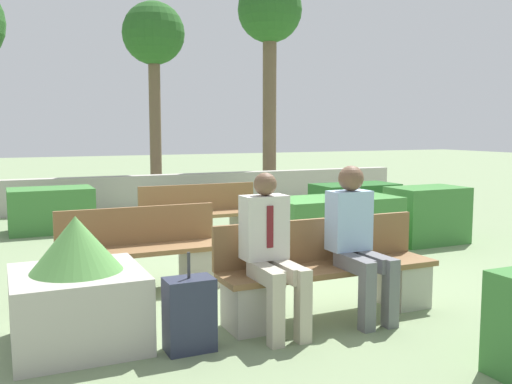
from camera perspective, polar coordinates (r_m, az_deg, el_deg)
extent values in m
plane|color=gray|center=(6.88, 2.54, -7.85)|extent=(60.00, 60.00, 0.00)
cube|color=#ADA89E|center=(12.30, -10.01, 0.05)|extent=(11.83, 0.30, 0.71)
cube|color=brown|center=(5.19, 7.55, -7.66)|extent=(2.08, 0.44, 0.05)
cube|color=brown|center=(5.34, 6.21, -4.77)|extent=(2.08, 0.04, 0.40)
cube|color=#ADA89E|center=(4.89, -0.73, -11.31)|extent=(0.36, 0.40, 0.41)
cube|color=#ADA89E|center=(5.71, 14.52, -8.91)|extent=(0.36, 0.40, 0.41)
cube|color=brown|center=(6.03, -11.23, -5.76)|extent=(1.70, 0.44, 0.05)
cube|color=brown|center=(6.22, -11.79, -3.29)|extent=(1.70, 0.04, 0.40)
cube|color=#ADA89E|center=(5.98, -17.02, -8.29)|extent=(0.36, 0.40, 0.41)
cube|color=#ADA89E|center=(6.25, -5.62, -7.41)|extent=(0.36, 0.40, 0.41)
cube|color=brown|center=(8.37, -5.29, -2.27)|extent=(1.80, 0.44, 0.05)
cube|color=brown|center=(8.57, -5.83, -0.56)|extent=(1.80, 0.04, 0.40)
cube|color=#ADA89E|center=(8.22, -9.70, -4.13)|extent=(0.36, 0.40, 0.41)
cube|color=#ADA89E|center=(8.65, -1.07, -3.52)|extent=(0.36, 0.40, 0.41)
cube|color=#B2A893|center=(4.64, 0.96, -8.16)|extent=(0.14, 0.46, 0.13)
cube|color=#B2A893|center=(4.72, 3.17, -7.90)|extent=(0.14, 0.46, 0.13)
cube|color=#B2A893|center=(4.50, 2.00, -11.70)|extent=(0.11, 0.11, 0.59)
cube|color=#B2A893|center=(4.60, 4.73, -11.29)|extent=(0.11, 0.11, 0.59)
cube|color=beige|center=(4.82, 0.82, -3.53)|extent=(0.38, 0.22, 0.54)
sphere|color=brown|center=(4.75, 0.93, 0.80)|extent=(0.19, 0.19, 0.19)
cube|color=maroon|center=(4.71, 1.42, -3.51)|extent=(0.06, 0.01, 0.35)
cube|color=slate|center=(5.05, 9.78, -7.05)|extent=(0.14, 0.46, 0.13)
cube|color=slate|center=(5.16, 11.63, -6.79)|extent=(0.14, 0.46, 0.13)
cube|color=slate|center=(4.92, 11.06, -10.23)|extent=(0.11, 0.11, 0.59)
cube|color=slate|center=(5.06, 13.31, -9.82)|extent=(0.11, 0.11, 0.59)
cube|color=#9EBCE0|center=(5.24, 9.28, -2.82)|extent=(0.38, 0.22, 0.54)
sphere|color=brown|center=(5.17, 9.48, 1.36)|extent=(0.23, 0.23, 0.23)
cube|color=#3D7A38|center=(9.95, -19.80, -1.69)|extent=(1.32, 0.84, 0.72)
cube|color=#286028|center=(9.98, 9.85, -1.32)|extent=(1.43, 0.77, 0.74)
cube|color=#3D7A38|center=(8.81, 16.73, -2.22)|extent=(1.10, 0.69, 0.83)
cube|color=#3D7A38|center=(7.53, 7.92, -3.55)|extent=(1.66, 0.83, 0.80)
cube|color=#ADA89E|center=(4.74, -17.35, -11.02)|extent=(0.98, 0.98, 0.59)
cone|color=#569347|center=(4.62, -17.56, -4.95)|extent=(0.70, 0.70, 0.43)
cube|color=#282D42|center=(4.46, -6.68, -12.07)|extent=(0.37, 0.24, 0.57)
cylinder|color=#333338|center=(4.35, -6.74, -7.28)|extent=(0.02, 0.02, 0.20)
cylinder|color=brown|center=(13.17, -10.04, 6.36)|extent=(0.26, 0.26, 3.42)
sphere|color=#285B23|center=(13.34, -10.22, 15.37)|extent=(1.39, 1.39, 1.39)
cylinder|color=brown|center=(14.12, 1.36, 7.84)|extent=(0.33, 0.33, 4.10)
sphere|color=#285B23|center=(14.39, 1.39, 17.75)|extent=(1.55, 1.55, 1.55)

